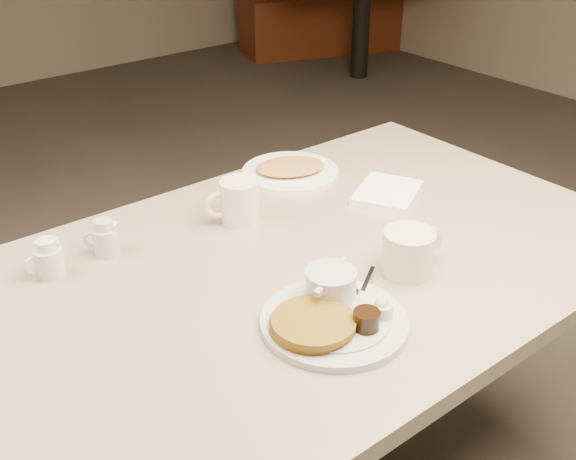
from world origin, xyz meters
TOP-DOWN VIEW (x-y plane):
  - diner_table at (0.00, 0.00)m, footprint 1.50×0.90m
  - main_plate at (-0.07, -0.20)m, footprint 0.35×0.35m
  - coffee_mug_near at (0.16, -0.16)m, footprint 0.15×0.10m
  - napkin at (0.37, 0.10)m, footprint 0.22×0.20m
  - coffee_mug_far at (0.02, 0.22)m, footprint 0.14×0.11m
  - creamer_left at (-0.41, 0.27)m, footprint 0.09×0.07m
  - creamer_right at (-0.28, 0.27)m, footprint 0.07×0.06m
  - hash_plate at (0.26, 0.34)m, footprint 0.32×0.32m

SIDE VIEW (x-z plane):
  - diner_table at x=0.00m, z-range 0.21..0.96m
  - napkin at x=0.37m, z-range 0.75..0.77m
  - hash_plate at x=0.26m, z-range 0.75..0.78m
  - main_plate at x=-0.07m, z-range 0.74..0.81m
  - creamer_left at x=-0.41m, z-range 0.75..0.83m
  - creamer_right at x=-0.28m, z-range 0.75..0.83m
  - coffee_mug_near at x=0.16m, z-range 0.75..0.84m
  - coffee_mug_far at x=0.02m, z-range 0.75..0.85m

